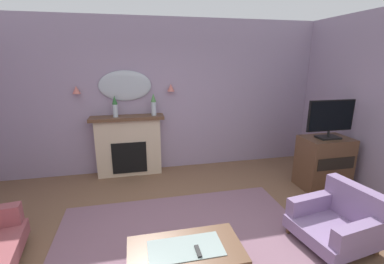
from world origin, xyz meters
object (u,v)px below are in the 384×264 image
Objects in this scene: wall_mirror at (125,86)px; coffee_table at (186,253)px; wall_sconce_right at (171,88)px; mantel_vase_left at (115,106)px; wall_sconce_left at (76,90)px; tv_flatscreen at (331,118)px; fireplace at (129,146)px; mantel_vase_centre at (154,104)px; tv_cabinet at (324,163)px; tv_remote at (198,251)px; armchair_beside_couch at (339,220)px.

coffee_table is at bearing -80.05° from wall_mirror.
wall_sconce_right is (0.85, -0.05, -0.05)m from wall_mirror.
mantel_vase_left is 0.72m from wall_sconce_left.
tv_flatscreen reaches higher than coffee_table.
coffee_table is at bearing -150.33° from tv_flatscreen.
wall_sconce_right is at bearing 83.95° from coffee_table.
wall_mirror is at bearing 90.00° from fireplace.
mantel_vase_centre is at bearing 90.66° from coffee_table.
mantel_vase_centre is 3.04m from coffee_table.
fireplace is at bearing 100.42° from coffee_table.
mantel_vase_centre is 0.46× the size of tv_cabinet.
tv_remote is at bearing -148.12° from tv_flatscreen.
fireplace is at bearing -6.16° from wall_sconce_left.
wall_sconce_right is 0.15× the size of armchair_beside_couch.
wall_sconce_left is at bearing 174.92° from mantel_vase_centre.
mantel_vase_centre is 0.38× the size of coffee_table.
wall_mirror is 3.42m from tv_remote.
wall_sconce_left is 1.00× the size of wall_sconce_right.
armchair_beside_couch is 1.03× the size of tv_cabinet.
mantel_vase_centre is 0.49× the size of tv_flatscreen.
tv_cabinet is (0.82, 1.35, 0.15)m from armchair_beside_couch.
tv_remote is (-0.21, -3.07, -1.21)m from wall_sconce_right.
mantel_vase_centre is 3.21m from tv_cabinet.
wall_sconce_right is at bearing -3.37° from wall_mirror.
fireplace is at bearing 133.09° from armchair_beside_couch.
wall_sconce_right is 0.88× the size of tv_remote.
coffee_table is at bearing -96.05° from wall_sconce_right.
coffee_table is 3.20m from tv_cabinet.
mantel_vase_centre reaches higher than tv_cabinet.
mantel_vase_centre is 3.09m from tv_remote.
wall_mirror is 3.99m from armchair_beside_couch.
wall_sconce_right is at bearing 18.92° from mantel_vase_centre.
armchair_beside_couch is at bearing -48.39° from wall_mirror.
tv_cabinet is (2.77, 1.60, 0.07)m from coffee_table.
tv_remote is at bearing -87.35° from mantel_vase_centre.
tv_remote is at bearing -169.80° from armchair_beside_couch.
mantel_vase_left is at bearing -139.64° from wall_mirror.
wall_sconce_left reaches higher than coffee_table.
wall_mirror reaches higher than tv_flatscreen.
wall_mirror is 0.85m from wall_sconce_right.
wall_sconce_right is 3.31m from tv_remote.
wall_sconce_left is (-0.85, -0.05, -0.05)m from wall_mirror.
wall_sconce_right is 2.86m from tv_flatscreen.
wall_mirror is at bearing 131.61° from armchair_beside_couch.
mantel_vase_left is at bearing 159.73° from tv_flatscreen.
armchair_beside_couch is at bearing -121.46° from tv_cabinet.
fireplace is 1.38m from wall_sconce_right.
mantel_vase_centre is 2.96× the size of wall_sconce_right.
mantel_vase_left is 2.46× the size of tv_remote.
fireplace reaches higher than coffee_table.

